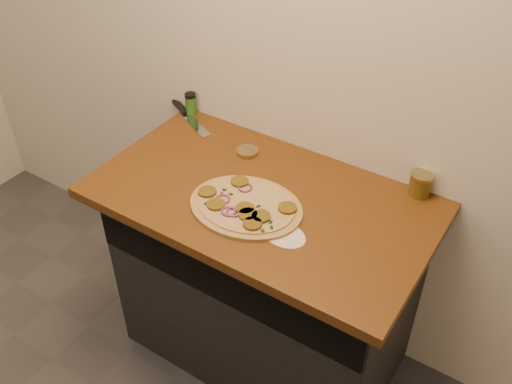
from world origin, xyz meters
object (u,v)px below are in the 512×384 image
Objects in this scene: chefs_knife at (187,115)px; pizza at (245,206)px; salsa_jar at (420,184)px; spice_shaker at (191,104)px.

pizza is at bearing -34.10° from chefs_knife.
pizza is at bearing -139.53° from salsa_jar.
chefs_knife is (-0.54, 0.37, -0.00)m from pizza.
salsa_jar is at bearing 0.00° from spice_shaker.
salsa_jar reaches higher than pizza.
pizza is 4.48× the size of spice_shaker.
pizza is 0.67m from spice_shaker.
pizza is 0.66m from chefs_knife.
salsa_jar reaches higher than chefs_knife.
spice_shaker reaches higher than chefs_knife.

